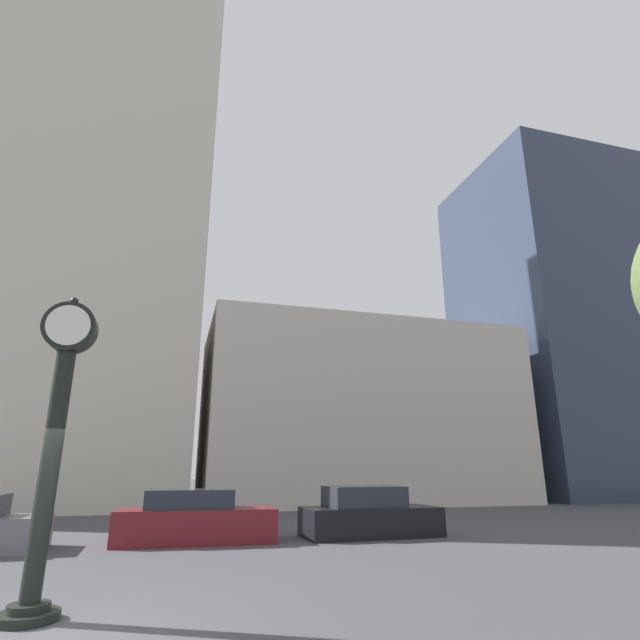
% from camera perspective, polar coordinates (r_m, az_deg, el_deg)
% --- Properties ---
extents(building_tall_tower, '(15.90, 12.00, 33.87)m').
position_cam_1_polar(building_tall_tower, '(35.25, -26.23, 10.34)').
color(building_tall_tower, beige).
rests_on(building_tall_tower, ground_plane).
extents(building_storefront_row, '(18.89, 12.00, 10.46)m').
position_cam_1_polar(building_storefront_row, '(33.18, 3.65, -10.97)').
color(building_storefront_row, beige).
rests_on(building_storefront_row, ground_plane).
extents(building_glass_modern, '(11.03, 12.00, 25.57)m').
position_cam_1_polar(building_glass_modern, '(42.98, 24.72, -0.51)').
color(building_glass_modern, '#2D384C').
rests_on(building_glass_modern, ground_plane).
extents(street_clock, '(0.81, 0.81, 4.54)m').
position_cam_1_polar(street_clock, '(8.42, -28.10, -11.64)').
color(street_clock, black).
rests_on(street_clock, ground_plane).
extents(car_maroon, '(4.38, 1.95, 1.40)m').
position_cam_1_polar(car_maroon, '(15.33, -14.07, -21.25)').
color(car_maroon, maroon).
rests_on(car_maroon, ground_plane).
extents(car_black, '(4.15, 1.91, 1.44)m').
position_cam_1_polar(car_black, '(16.27, 5.60, -21.31)').
color(car_black, black).
rests_on(car_black, ground_plane).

